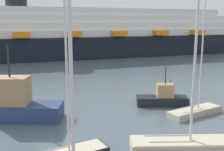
{
  "coord_description": "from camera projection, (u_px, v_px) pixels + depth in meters",
  "views": [
    {
      "loc": [
        -8.31,
        -9.8,
        8.2
      ],
      "look_at": [
        0.0,
        17.41,
        2.6
      ],
      "focal_mm": 43.68,
      "sensor_mm": 36.0,
      "label": 1
    }
  ],
  "objects": [
    {
      "name": "fishing_boat_2",
      "position": [
        163.0,
        98.0,
        27.25
      ],
      "size": [
        5.33,
        3.19,
        3.93
      ],
      "rotation": [
        0.0,
        0.0,
        -0.31
      ],
      "color": "black",
      "rests_on": "ground_plane"
    },
    {
      "name": "channel_buoy_0",
      "position": [
        170.0,
        90.0,
        31.7
      ],
      "size": [
        0.72,
        0.72,
        1.65
      ],
      "color": "red",
      "rests_on": "ground_plane"
    },
    {
      "name": "fishing_boat_0",
      "position": [
        15.0,
        104.0,
        23.16
      ],
      "size": [
        8.11,
        4.78,
        6.39
      ],
      "rotation": [
        0.0,
        0.0,
        2.83
      ],
      "color": "navy",
      "rests_on": "ground_plane"
    },
    {
      "name": "sailboat_0",
      "position": [
        182.0,
        142.0,
        17.89
      ],
      "size": [
        7.02,
        3.62,
        9.75
      ],
      "rotation": [
        0.0,
        0.0,
        -0.27
      ],
      "color": "#BCB29E",
      "rests_on": "ground_plane"
    },
    {
      "name": "cruise_ship",
      "position": [
        89.0,
        35.0,
        65.18
      ],
      "size": [
        89.72,
        17.32,
        15.8
      ],
      "rotation": [
        0.0,
        0.0,
        0.05
      ],
      "color": "black",
      "rests_on": "ground_plane"
    },
    {
      "name": "sailboat_2",
      "position": [
        195.0,
        110.0,
        24.54
      ],
      "size": [
        5.76,
        2.92,
        9.97
      ],
      "rotation": [
        0.0,
        0.0,
        0.26
      ],
      "color": "#BCB29E",
      "rests_on": "ground_plane"
    }
  ]
}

